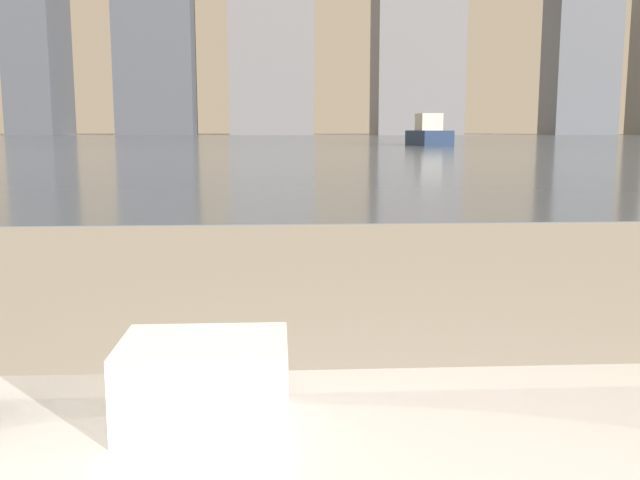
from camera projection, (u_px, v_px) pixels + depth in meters
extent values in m
cube|color=white|center=(205.00, 408.00, 1.01)|extent=(0.23, 0.17, 0.04)
cube|color=white|center=(205.00, 381.00, 1.00)|extent=(0.23, 0.17, 0.04)
cube|color=white|center=(204.00, 354.00, 1.00)|extent=(0.23, 0.17, 0.04)
cube|color=slate|center=(279.00, 140.00, 61.48)|extent=(180.00, 110.00, 0.01)
cube|color=navy|center=(428.00, 138.00, 42.07)|extent=(1.91, 5.02, 0.87)
cube|color=silver|center=(429.00, 122.00, 41.93)|extent=(1.31, 1.91, 0.99)
cube|color=slate|center=(417.00, 34.00, 115.55)|extent=(13.78, 11.19, 32.30)
cube|color=slate|center=(582.00, 39.00, 117.24)|extent=(10.48, 8.23, 31.17)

